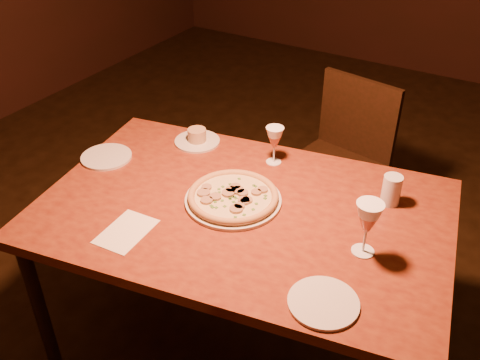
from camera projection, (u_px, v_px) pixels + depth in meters
The scene contains 11 objects.
floor at pixel (297, 357), 2.35m from camera, with size 7.00×7.00×0.00m, color #311F10.
dining_table at pixel (243, 223), 1.99m from camera, with size 1.62×1.19×0.79m.
chair_far at pixel (341, 157), 2.78m from camera, with size 0.51×0.51×0.90m.
pizza_plate at pixel (233, 197), 1.97m from camera, with size 0.36×0.36×0.04m.
ramekin_saucer at pixel (197, 138), 2.33m from camera, with size 0.20×0.20×0.06m.
wine_glass_far at pixel (274, 145), 2.16m from camera, with size 0.07×0.07×0.16m, color #C06650, non-canonical shape.
wine_glass_right at pixel (367, 228), 1.69m from camera, with size 0.09×0.09×0.20m, color #C06650, non-canonical shape.
water_tumbler at pixel (391, 190), 1.94m from camera, with size 0.07×0.07×0.12m, color silver.
side_plate_left at pixel (106, 157), 2.23m from camera, with size 0.21×0.21×0.01m, color silver.
side_plate_near at pixel (323, 303), 1.56m from camera, with size 0.21×0.21×0.01m, color silver.
menu_card at pixel (126, 231), 1.83m from camera, with size 0.14×0.21×0.00m, color white.
Camera 1 is at (0.56, -1.43, 1.97)m, focal length 40.00 mm.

